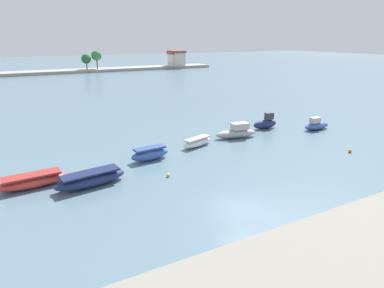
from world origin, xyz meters
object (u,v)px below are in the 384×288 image
moored_boat_0 (32,181)px  moored_boat_2 (150,154)px  mooring_buoy_1 (168,175)px  moored_boat_6 (316,125)px  moored_boat_1 (91,179)px  mooring_buoy_0 (350,151)px  moored_boat_5 (265,123)px  moored_boat_4 (237,132)px  moored_boat_3 (197,142)px

moored_boat_0 → moored_boat_2: bearing=3.3°
mooring_buoy_1 → moored_boat_6: bearing=11.8°
moored_boat_0 → moored_boat_1: size_ratio=0.93×
moored_boat_2 → mooring_buoy_0: bearing=-26.8°
moored_boat_6 → moored_boat_0: bearing=-177.0°
moored_boat_1 → moored_boat_5: 22.99m
moored_boat_1 → moored_boat_4: (16.71, 5.00, 0.09)m
moored_boat_0 → mooring_buoy_1: bearing=-21.3°
moored_boat_6 → mooring_buoy_1: size_ratio=12.66×
moored_boat_3 → mooring_buoy_0: (11.97, -8.58, -0.27)m
moored_boat_4 → mooring_buoy_1: bearing=-139.2°
moored_boat_4 → moored_boat_1: bearing=-151.9°
moored_boat_2 → moored_boat_6: moored_boat_6 is taller
moored_boat_4 → mooring_buoy_1: (-10.99, -6.19, -0.48)m
moored_boat_0 → mooring_buoy_0: 27.90m
mooring_buoy_0 → mooring_buoy_1: mooring_buoy_0 is taller
moored_boat_6 → mooring_buoy_1: bearing=-168.0°
moored_boat_3 → moored_boat_6: 15.68m
moored_boat_5 → moored_boat_6: bearing=-29.9°
moored_boat_4 → moored_boat_6: (10.39, -1.72, -0.09)m
mooring_buoy_1 → moored_boat_2: bearing=88.5°
moored_boat_0 → moored_boat_1: 4.23m
moored_boat_0 → moored_boat_5: 26.30m
moored_boat_3 → moored_boat_5: (10.58, 2.09, 0.22)m
moored_boat_0 → mooring_buoy_1: 10.01m
moored_boat_6 → mooring_buoy_0: size_ratio=11.03×
moored_boat_1 → moored_boat_4: 17.44m
moored_boat_0 → moored_boat_4: size_ratio=1.03×
moored_boat_2 → moored_boat_1: bearing=-157.2°
moored_boat_1 → moored_boat_6: bearing=-1.0°
mooring_buoy_0 → moored_boat_2: bearing=157.8°
moored_boat_3 → moored_boat_6: size_ratio=1.07×
moored_boat_5 → moored_boat_1: bearing=-160.7°
moored_boat_3 → moored_boat_4: 5.28m
moored_boat_0 → moored_boat_6: 30.96m
moored_boat_0 → moored_boat_5: moored_boat_5 is taller
moored_boat_3 → moored_boat_4: bearing=-11.8°
mooring_buoy_0 → moored_boat_4: bearing=126.3°
moored_boat_1 → mooring_buoy_0: size_ratio=16.30×
moored_boat_2 → moored_boat_5: 16.59m
moored_boat_1 → moored_boat_6: size_ratio=1.48×
moored_boat_3 → mooring_buoy_0: moored_boat_3 is taller
moored_boat_6 → moored_boat_1: bearing=-172.9°
mooring_buoy_0 → moored_boat_3: bearing=144.4°
moored_boat_2 → moored_boat_3: bearing=9.3°
moored_boat_2 → moored_boat_4: size_ratio=0.75×
moored_boat_1 → moored_boat_3: (11.46, 4.43, -0.10)m
moored_boat_2 → moored_boat_0: bearing=-177.4°
moored_boat_2 → mooring_buoy_0: size_ratio=10.94×
moored_boat_1 → moored_boat_6: 27.30m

